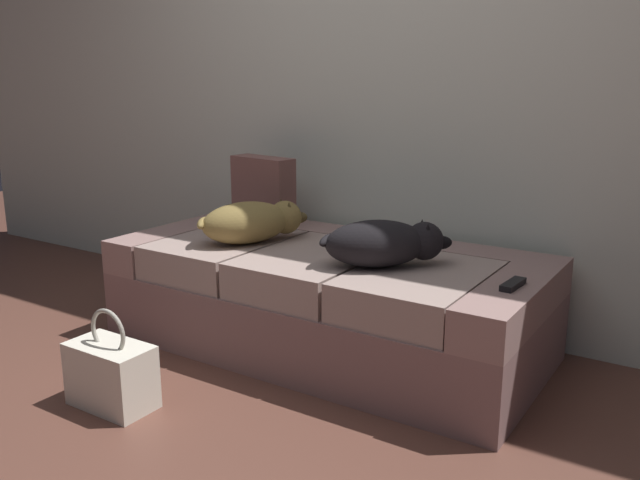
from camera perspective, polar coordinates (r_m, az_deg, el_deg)
name	(u,v)px	position (r m, az deg, el deg)	size (l,w,h in m)	color
ground_plane	(132,465)	(2.30, -15.61, -17.91)	(10.00, 10.00, 0.00)	brown
back_wall	(390,28)	(3.31, 5.92, 17.44)	(6.40, 0.10, 2.80)	silver
couch	(326,298)	(2.99, 0.53, -4.97)	(1.88, 0.88, 0.45)	#846260
dog_tan	(253,222)	(3.04, -5.71, 1.56)	(0.40, 0.52, 0.19)	olive
dog_dark	(385,243)	(2.66, 5.50, -0.25)	(0.48, 0.44, 0.19)	black
tv_remote	(513,284)	(2.50, 16.04, -3.63)	(0.04, 0.15, 0.02)	black
throw_pillow	(263,191)	(3.38, -4.84, 4.16)	(0.34, 0.12, 0.34)	brown
handbag	(111,374)	(2.62, -17.28, -10.78)	(0.32, 0.18, 0.38)	silver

